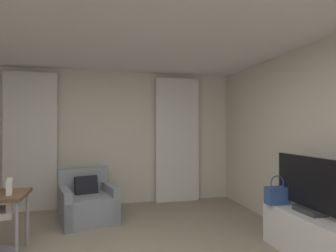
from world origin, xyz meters
TOP-DOWN VIEW (x-y plane):
  - wall_window at (0.00, 3.03)m, footprint 5.12×0.06m
  - ceiling at (0.00, 0.00)m, footprint 5.12×6.12m
  - curtain_left_panel at (-1.38, 2.90)m, footprint 0.90×0.06m
  - curtain_right_panel at (1.38, 2.90)m, footprint 0.90×0.06m
  - armchair at (-0.36, 2.12)m, footprint 1.01×1.02m
  - tv_console at (2.17, 0.13)m, footprint 0.46×1.20m
  - tv_flatscreen at (2.17, 0.16)m, footprint 0.20×1.07m
  - handbag_primary at (2.04, 0.57)m, footprint 0.30×0.14m

SIDE VIEW (x-z plane):
  - tv_console at x=2.17m, z-range 0.00..0.52m
  - armchair at x=-0.36m, z-range -0.13..0.68m
  - handbag_primary at x=2.04m, z-range 0.45..0.82m
  - tv_flatscreen at x=2.17m, z-range 0.50..1.15m
  - curtain_left_panel at x=-1.38m, z-range 0.00..2.50m
  - curtain_right_panel at x=1.38m, z-range 0.00..2.50m
  - wall_window at x=0.00m, z-range 0.00..2.60m
  - ceiling at x=0.00m, z-range 2.60..2.66m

